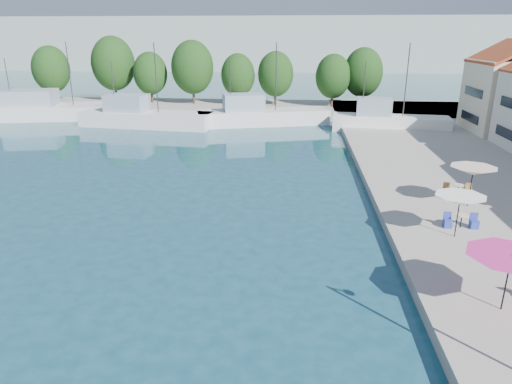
# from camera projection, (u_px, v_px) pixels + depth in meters

# --- Properties ---
(quay_far) EXTENTS (90.00, 16.00, 0.60)m
(quay_far) POSITION_uv_depth(u_px,v_px,m) (238.00, 108.00, 67.85)
(quay_far) COLOR #A19B91
(quay_far) RESTS_ON ground
(hill_west) EXTENTS (180.00, 40.00, 16.00)m
(hill_west) POSITION_uv_depth(u_px,v_px,m) (209.00, 43.00, 154.81)
(hill_west) COLOR #97A59A
(hill_west) RESTS_ON ground
(hill_east) EXTENTS (140.00, 40.00, 12.00)m
(hill_east) POSITION_uv_depth(u_px,v_px,m) (406.00, 48.00, 168.27)
(hill_east) COLOR #97A59A
(hill_east) RESTS_ON ground
(trawler_01) EXTENTS (23.00, 10.32, 10.20)m
(trawler_01) POSITION_uv_depth(u_px,v_px,m) (52.00, 110.00, 60.88)
(trawler_01) COLOR silver
(trawler_01) RESTS_ON ground
(trawler_02) EXTENTS (16.43, 6.00, 10.20)m
(trawler_02) POSITION_uv_depth(u_px,v_px,m) (143.00, 118.00, 55.53)
(trawler_02) COLOR silver
(trawler_02) RESTS_ON ground
(trawler_03) EXTENTS (16.73, 8.40, 10.20)m
(trawler_03) POSITION_uv_depth(u_px,v_px,m) (260.00, 116.00, 56.75)
(trawler_03) COLOR silver
(trawler_03) RESTS_ON ground
(trawler_04) EXTENTS (13.34, 4.94, 10.20)m
(trawler_04) POSITION_uv_depth(u_px,v_px,m) (387.00, 122.00, 52.70)
(trawler_04) COLOR white
(trawler_04) RESTS_ON ground
(tree_01) EXTENTS (5.76, 5.76, 8.52)m
(tree_01) POSITION_uv_depth(u_px,v_px,m) (51.00, 69.00, 72.02)
(tree_01) COLOR #3F2B19
(tree_01) RESTS_ON quay_far
(tree_02) EXTENTS (6.74, 6.74, 9.97)m
(tree_02) POSITION_uv_depth(u_px,v_px,m) (113.00, 64.00, 71.97)
(tree_02) COLOR #3F2B19
(tree_02) RESTS_ON quay_far
(tree_03) EXTENTS (5.18, 5.18, 7.67)m
(tree_03) POSITION_uv_depth(u_px,v_px,m) (150.00, 73.00, 70.19)
(tree_03) COLOR #3F2B19
(tree_03) RESTS_ON quay_far
(tree_04) EXTENTS (6.35, 6.35, 9.39)m
(tree_04) POSITION_uv_depth(u_px,v_px,m) (192.00, 67.00, 68.57)
(tree_04) COLOR #3F2B19
(tree_04) RESTS_ON quay_far
(tree_05) EXTENTS (5.07, 5.07, 7.50)m
(tree_05) POSITION_uv_depth(u_px,v_px,m) (238.00, 75.00, 68.21)
(tree_05) COLOR #3F2B19
(tree_05) RESTS_ON quay_far
(tree_06) EXTENTS (5.29, 5.29, 7.84)m
(tree_06) POSITION_uv_depth(u_px,v_px,m) (276.00, 74.00, 67.71)
(tree_06) COLOR #3F2B19
(tree_06) RESTS_ON quay_far
(tree_07) EXTENTS (5.08, 5.08, 7.52)m
(tree_07) POSITION_uv_depth(u_px,v_px,m) (333.00, 76.00, 66.11)
(tree_07) COLOR #3F2B19
(tree_07) RESTS_ON quay_far
(tree_08) EXTENTS (5.68, 5.68, 8.40)m
(tree_08) POSITION_uv_depth(u_px,v_px,m) (363.00, 72.00, 66.45)
(tree_08) COLOR #3F2B19
(tree_08) RESTS_ON quay_far
(umbrella_pink) EXTENTS (3.31, 3.31, 2.28)m
(umbrella_pink) POSITION_uv_depth(u_px,v_px,m) (510.00, 262.00, 16.88)
(umbrella_pink) COLOR black
(umbrella_pink) RESTS_ON quay_right
(umbrella_white) EXTENTS (2.57, 2.57, 2.29)m
(umbrella_white) POSITION_uv_depth(u_px,v_px,m) (460.00, 200.00, 23.19)
(umbrella_white) COLOR black
(umbrella_white) RESTS_ON quay_right
(umbrella_cream) EXTENTS (2.76, 2.76, 2.51)m
(umbrella_cream) POSITION_uv_depth(u_px,v_px,m) (473.00, 171.00, 27.41)
(umbrella_cream) COLOR black
(umbrella_cream) RESTS_ON quay_right
(cafe_table_02) EXTENTS (1.82, 0.70, 0.76)m
(cafe_table_02) POSITION_uv_depth(u_px,v_px,m) (461.00, 223.00, 24.86)
(cafe_table_02) COLOR black
(cafe_table_02) RESTS_ON quay_right
(cafe_table_03) EXTENTS (1.82, 0.70, 0.76)m
(cafe_table_03) POSITION_uv_depth(u_px,v_px,m) (458.00, 192.00, 29.84)
(cafe_table_03) COLOR black
(cafe_table_03) RESTS_ON quay_right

